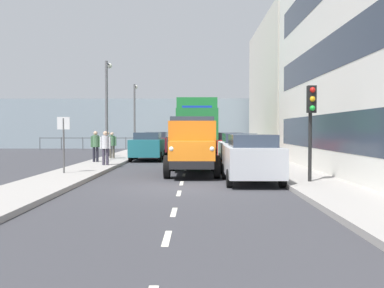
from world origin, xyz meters
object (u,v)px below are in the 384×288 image
object	(u,v)px
pedestrian_in_dark_coat	(105,145)
street_sign	(64,135)
car_teal_oppositeside_0	(148,146)
car_red_kerbside_2	(229,146)
pedestrian_couple_a	(96,144)
pedestrian_strolling	(112,143)
car_silver_kerbside_near	(251,158)
lamp_post_far	(135,110)
car_maroon_oppositeside_1	(156,143)
pedestrian_couple_b	(108,142)
traffic_light_near	(311,112)
lorry_cargo_green	(197,127)
car_white_kerbside_1	(238,151)
truck_vintage_orange	(192,147)
lamp_post_promenade	(107,100)

from	to	relation	value
pedestrian_in_dark_coat	street_sign	world-z (taller)	street_sign
car_teal_oppositeside_0	street_sign	size ratio (longest dim) A/B	1.82
car_red_kerbside_2	pedestrian_couple_a	bearing A→B (deg)	19.17
car_red_kerbside_2	pedestrian_strolling	distance (m)	7.09
car_silver_kerbside_near	lamp_post_far	size ratio (longest dim) A/B	0.71
car_red_kerbside_2	car_maroon_oppositeside_1	bearing A→B (deg)	-53.59
pedestrian_couple_b	traffic_light_near	size ratio (longest dim) A/B	0.50
lorry_cargo_green	pedestrian_couple_a	distance (m)	7.49
car_silver_kerbside_near	lamp_post_far	xyz separation A→B (m)	(7.07, -21.05, 2.61)
car_silver_kerbside_near	traffic_light_near	world-z (taller)	traffic_light_near
traffic_light_near	car_white_kerbside_1	bearing A→B (deg)	-71.47
truck_vintage_orange	car_maroon_oppositeside_1	world-z (taller)	truck_vintage_orange
pedestrian_in_dark_coat	traffic_light_near	distance (m)	10.80
pedestrian_couple_a	street_sign	xyz separation A→B (m)	(-0.12, 6.08, 0.56)
car_red_kerbside_2	lamp_post_far	world-z (taller)	lamp_post_far
car_white_kerbside_1	car_maroon_oppositeside_1	distance (m)	13.51
lorry_cargo_green	pedestrian_strolling	size ratio (longest dim) A/B	5.17
truck_vintage_orange	car_silver_kerbside_near	world-z (taller)	truck_vintage_orange
pedestrian_strolling	pedestrian_couple_b	distance (m)	1.92
pedestrian_in_dark_coat	pedestrian_couple_a	xyz separation A→B (m)	(0.97, -2.12, -0.01)
lamp_post_far	truck_vintage_orange	bearing A→B (deg)	105.16
car_silver_kerbside_near	car_maroon_oppositeside_1	bearing A→B (deg)	-74.15
car_silver_kerbside_near	lorry_cargo_green	bearing A→B (deg)	-81.77
car_red_kerbside_2	car_maroon_oppositeside_1	xyz separation A→B (m)	(4.93, -6.69, 0.00)
truck_vintage_orange	lamp_post_promenade	size ratio (longest dim) A/B	0.98
traffic_light_near	pedestrian_couple_b	bearing A→B (deg)	-55.16
pedestrian_strolling	traffic_light_near	distance (m)	14.98
traffic_light_near	truck_vintage_orange	bearing A→B (deg)	-41.79
car_silver_kerbside_near	car_red_kerbside_2	xyz separation A→B (m)	(0.00, -10.68, -0.00)
pedestrian_in_dark_coat	pedestrian_couple_b	world-z (taller)	pedestrian_in_dark_coat
pedestrian_in_dark_coat	pedestrian_couple_b	distance (m)	7.06
car_white_kerbside_1	pedestrian_in_dark_coat	size ratio (longest dim) A/B	2.71
car_silver_kerbside_near	car_red_kerbside_2	bearing A→B (deg)	-90.00
pedestrian_in_dark_coat	car_maroon_oppositeside_1	bearing A→B (deg)	-97.42
car_maroon_oppositeside_1	lamp_post_far	world-z (taller)	lamp_post_far
lorry_cargo_green	car_red_kerbside_2	distance (m)	3.31
car_silver_kerbside_near	car_red_kerbside_2	size ratio (longest dim) A/B	0.97
truck_vintage_orange	lamp_post_promenade	bearing A→B (deg)	-55.74
car_teal_oppositeside_0	traffic_light_near	xyz separation A→B (m)	(-6.81, 12.17, 1.58)
car_maroon_oppositeside_1	street_sign	world-z (taller)	street_sign
car_red_kerbside_2	pedestrian_couple_b	distance (m)	8.01
pedestrian_in_dark_coat	truck_vintage_orange	bearing A→B (deg)	143.09
pedestrian_strolling	lamp_post_promenade	bearing A→B (deg)	84.69
car_silver_kerbside_near	truck_vintage_orange	bearing A→B (deg)	-52.58
car_silver_kerbside_near	car_white_kerbside_1	world-z (taller)	same
truck_vintage_orange	pedestrian_couple_a	bearing A→B (deg)	-45.43
car_teal_oppositeside_0	pedestrian_couple_b	distance (m)	3.18
pedestrian_couple_b	traffic_light_near	world-z (taller)	traffic_light_near
pedestrian_couple_b	lamp_post_far	size ratio (longest dim) A/B	0.29
car_red_kerbside_2	street_sign	world-z (taller)	street_sign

